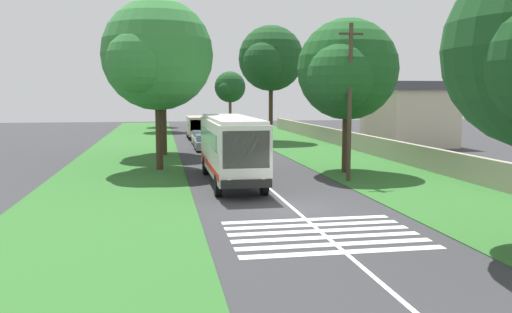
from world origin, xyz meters
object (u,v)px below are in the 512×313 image
roadside_tree_right_3 (345,72)px  utility_pole (350,101)px  roadside_building (407,113)px  coach_bus (231,145)px  roadside_tree_left_2 (161,79)px  roadside_tree_left_3 (156,58)px  trailing_car_1 (201,138)px  trailing_car_0 (205,143)px  roadside_tree_left_0 (159,89)px  roadside_tree_right_0 (229,88)px  trailing_minibus_0 (197,125)px  roadside_tree_left_1 (159,67)px  roadside_tree_right_2 (269,60)px

roadside_tree_right_3 → utility_pole: (-3.41, 0.89, -1.74)m
roadside_building → utility_pole: bearing=146.7°
coach_bus → roadside_tree_left_2: size_ratio=1.07×
roadside_tree_right_3 → coach_bus: bearing=109.9°
roadside_tree_left_3 → trailing_car_1: bearing=-13.7°
trailing_car_0 → roadside_building: roadside_building is taller
roadside_tree_left_0 → utility_pole: 56.61m
roadside_tree_right_0 → roadside_tree_right_3: (-52.68, -0.55, 0.25)m
trailing_minibus_0 → utility_pole: 32.99m
roadside_tree_left_3 → roadside_building: size_ratio=1.15×
roadside_tree_left_2 → roadside_building: bearing=-134.9°
trailing_car_0 → roadside_tree_left_1: bearing=130.0°
trailing_minibus_0 → trailing_car_1: bearing=179.3°
trailing_minibus_0 → roadside_tree_left_3: bearing=170.4°
trailing_car_0 → roadside_tree_right_2: bearing=-43.1°
roadside_tree_left_0 → roadside_tree_right_2: roadside_tree_right_2 is taller
roadside_tree_left_3 → roadside_building: (13.94, -24.48, -4.20)m
trailing_car_1 → roadside_building: roadside_building is taller
roadside_tree_right_0 → utility_pole: size_ratio=0.98×
roadside_tree_left_0 → roadside_tree_right_3: bearing=-167.4°
roadside_tree_right_0 → trailing_minibus_0: bearing=164.0°
trailing_car_0 → roadside_tree_right_3: 18.18m
roadside_building → roadside_tree_left_1: bearing=102.1°
coach_bus → trailing_car_0: 18.31m
roadside_tree_left_2 → roadside_tree_right_0: size_ratio=1.20×
trailing_car_1 → roadside_building: 20.71m
trailing_car_1 → roadside_tree_right_2: roadside_tree_right_2 is taller
trailing_minibus_0 → roadside_tree_right_3: roadside_tree_right_3 is taller
roadside_tree_left_0 → utility_pole: bearing=-169.0°
trailing_car_0 → trailing_minibus_0: size_ratio=0.72×
roadside_tree_right_0 → roadside_tree_right_2: (-29.12, -0.50, 2.47)m
trailing_car_1 → trailing_minibus_0: trailing_minibus_0 is taller
roadside_tree_left_0 → roadside_tree_left_3: size_ratio=0.75×
roadside_tree_right_2 → trailing_minibus_0: bearing=54.7°
roadside_tree_right_3 → roadside_tree_left_0: bearing=12.6°
roadside_tree_right_3 → roadside_building: roadside_tree_right_3 is taller
coach_bus → roadside_tree_right_3: size_ratio=1.15×
roadside_tree_left_1 → roadside_tree_right_2: 16.16m
trailing_car_1 → roadside_tree_left_1: size_ratio=0.39×
roadside_tree_right_0 → roadside_tree_right_2: roadside_tree_right_2 is taller
utility_pole → roadside_tree_left_2: bearing=13.0°
trailing_car_1 → roadside_tree_left_3: (-17.29, 4.20, 6.70)m
coach_bus → trailing_car_1: size_ratio=2.60×
roadside_tree_left_0 → utility_pole: size_ratio=0.94×
roadside_building → roadside_tree_left_2: bearing=45.1°
roadside_building → roadside_tree_left_0: bearing=35.2°
roadside_tree_left_1 → roadside_tree_left_2: 29.16m
trailing_minibus_0 → roadside_tree_right_2: roadside_tree_right_2 is taller
roadside_tree_left_0 → roadside_tree_right_3: (-52.15, -11.67, 0.55)m
roadside_tree_right_0 → roadside_tree_right_3: size_ratio=0.90×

